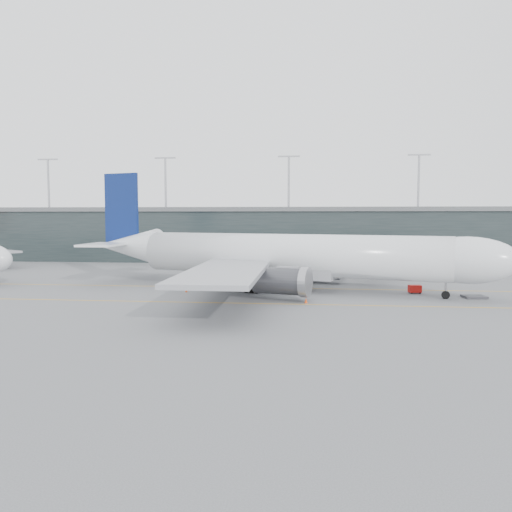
# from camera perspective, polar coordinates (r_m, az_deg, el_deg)

# --- Properties ---
(ground) EXTENTS (320.00, 320.00, 0.00)m
(ground) POSITION_cam_1_polar(r_m,az_deg,el_deg) (92.84, -0.55, -3.29)
(ground) COLOR #555559
(ground) RESTS_ON ground
(taxiline_a) EXTENTS (160.00, 0.25, 0.02)m
(taxiline_a) POSITION_cam_1_polar(r_m,az_deg,el_deg) (88.90, -0.84, -3.63)
(taxiline_a) COLOR orange
(taxiline_a) RESTS_ON ground
(taxiline_b) EXTENTS (160.00, 0.25, 0.02)m
(taxiline_b) POSITION_cam_1_polar(r_m,az_deg,el_deg) (73.23, -2.33, -5.40)
(taxiline_b) COLOR orange
(taxiline_b) RESTS_ON ground
(taxiline_lead_main) EXTENTS (0.25, 60.00, 0.02)m
(taxiline_lead_main) POSITION_cam_1_polar(r_m,az_deg,el_deg) (112.22, 3.15, -1.93)
(taxiline_lead_main) COLOR orange
(taxiline_lead_main) RESTS_ON ground
(terminal) EXTENTS (240.00, 36.00, 29.00)m
(terminal) POSITION_cam_1_polar(r_m,az_deg,el_deg) (149.83, 1.97, 2.61)
(terminal) COLOR black
(terminal) RESTS_ON ground
(main_aircraft) EXTENTS (73.78, 67.83, 21.03)m
(main_aircraft) POSITION_cam_1_polar(r_m,az_deg,el_deg) (85.74, 3.45, 0.02)
(main_aircraft) COLOR silver
(main_aircraft) RESTS_ON ground
(jet_bridge) EXTENTS (15.51, 48.01, 7.42)m
(jet_bridge) POSITION_cam_1_polar(r_m,az_deg,el_deg) (118.54, 13.57, 0.98)
(jet_bridge) COLOR #292A2E
(jet_bridge) RESTS_ON ground
(gse_cart) EXTENTS (2.17, 1.59, 1.35)m
(gse_cart) POSITION_cam_1_polar(r_m,az_deg,el_deg) (86.44, 17.69, -3.59)
(gse_cart) COLOR #BB110D
(gse_cart) RESTS_ON ground
(baggage_dolly) EXTENTS (3.60, 3.02, 0.33)m
(baggage_dolly) POSITION_cam_1_polar(r_m,az_deg,el_deg) (84.85, 23.67, -4.28)
(baggage_dolly) COLOR #38383D
(baggage_dolly) RESTS_ON ground
(uld_a) EXTENTS (2.66, 2.41, 1.98)m
(uld_a) POSITION_cam_1_polar(r_m,az_deg,el_deg) (103.35, -2.98, -1.91)
(uld_a) COLOR #3A3B40
(uld_a) RESTS_ON ground
(uld_b) EXTENTS (2.74, 2.50, 2.03)m
(uld_b) POSITION_cam_1_polar(r_m,az_deg,el_deg) (104.00, -1.71, -1.85)
(uld_b) COLOR #3A3B40
(uld_b) RESTS_ON ground
(uld_c) EXTENTS (1.85, 1.50, 1.65)m
(uld_c) POSITION_cam_1_polar(r_m,az_deg,el_deg) (102.10, -0.34, -2.08)
(uld_c) COLOR #3A3B40
(uld_c) RESTS_ON ground
(cone_nose) EXTENTS (0.43, 0.43, 0.68)m
(cone_nose) POSITION_cam_1_polar(r_m,az_deg,el_deg) (89.08, 20.91, -3.70)
(cone_nose) COLOR #D4560B
(cone_nose) RESTS_ON ground
(cone_wing_stbd) EXTENTS (0.47, 0.47, 0.75)m
(cone_wing_stbd) POSITION_cam_1_polar(r_m,az_deg,el_deg) (73.54, 5.73, -5.09)
(cone_wing_stbd) COLOR #FE490E
(cone_wing_stbd) RESTS_ON ground
(cone_wing_port) EXTENTS (0.42, 0.42, 0.66)m
(cone_wing_port) POSITION_cam_1_polar(r_m,az_deg,el_deg) (103.52, 4.18, -2.31)
(cone_wing_port) COLOR orange
(cone_wing_port) RESTS_ON ground
(cone_tail) EXTENTS (0.42, 0.42, 0.67)m
(cone_tail) POSITION_cam_1_polar(r_m,az_deg,el_deg) (84.45, -7.97, -3.89)
(cone_tail) COLOR #E0470C
(cone_tail) RESTS_ON ground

